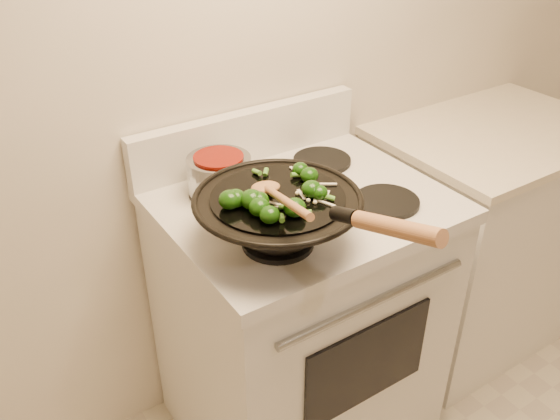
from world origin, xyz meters
TOP-DOWN VIEW (x-y plane):
  - stove at (-0.12, 1.17)m, footprint 0.78×0.67m
  - counter_unit at (0.77, 1.20)m, footprint 0.84×0.62m
  - wok at (-0.30, 1.01)m, footprint 0.41×0.68m
  - stirfry at (-0.33, 1.00)m, footprint 0.30×0.25m
  - wooden_spoon at (-0.33, 0.98)m, footprint 0.12×0.32m
  - saucepan at (-0.30, 1.32)m, footprint 0.18×0.28m

SIDE VIEW (x-z plane):
  - counter_unit at x=0.77m, z-range 0.00..0.91m
  - stove at x=-0.12m, z-range -0.07..1.01m
  - saucepan at x=-0.30m, z-range 0.93..1.04m
  - wok at x=-0.30m, z-range 0.87..1.14m
  - stirfry at x=-0.33m, z-range 1.05..1.10m
  - wooden_spoon at x=-0.33m, z-range 1.04..1.15m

